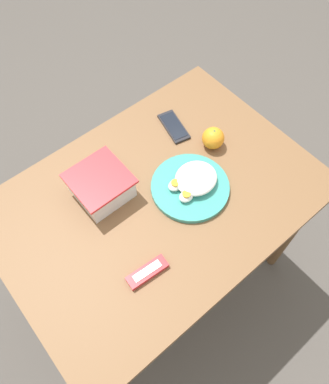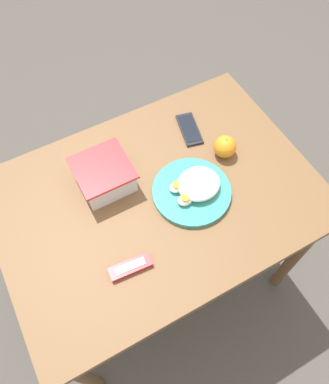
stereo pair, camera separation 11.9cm
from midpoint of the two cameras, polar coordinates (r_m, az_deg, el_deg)
The scene contains 7 objects.
ground_plane at distance 1.91m, azimuth 1.13°, elevation -12.00°, with size 10.00×10.00×0.00m, color #4C4742.
table at distance 1.30m, azimuth 1.62°, elevation -2.75°, with size 1.04×0.74×0.75m.
food_container at distance 1.22m, azimuth -6.42°, elevation 2.17°, with size 0.18×0.18×0.09m.
orange_fruit at distance 1.31m, azimuth 11.81°, elevation 6.57°, with size 0.08×0.08×0.08m.
rice_plate at distance 1.22m, azimuth 7.26°, elevation 0.27°, with size 0.26×0.26×0.06m.
candy_bar at distance 1.11m, azimuth -2.11°, elevation -11.66°, with size 0.13×0.05×0.02m.
cell_phone at distance 1.38m, azimuth 6.31°, elevation 9.32°, with size 0.09×0.16×0.01m.
Camera 2 is at (-0.27, -0.55, 1.81)m, focal length 35.00 mm.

